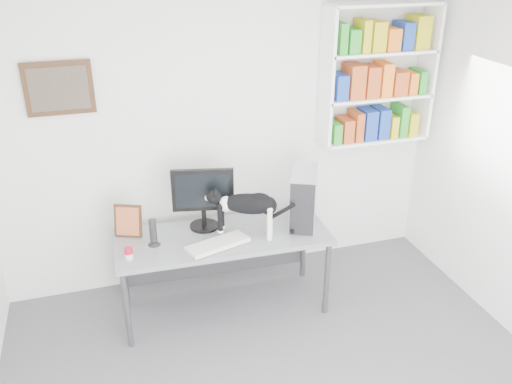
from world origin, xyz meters
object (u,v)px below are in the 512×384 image
(bookshelf, at_px, (378,75))
(pc_tower, at_px, (303,198))
(desk, at_px, (224,272))
(leaning_print, at_px, (128,220))
(soup_can, at_px, (129,253))
(monitor, at_px, (203,198))
(cat, at_px, (247,214))
(speaker, at_px, (153,232))
(keyboard, at_px, (218,244))

(bookshelf, relative_size, pc_tower, 2.64)
(bookshelf, bearing_deg, desk, -163.20)
(pc_tower, xyz_separation_m, leaning_print, (-1.45, 0.20, -0.09))
(leaning_print, bearing_deg, soup_can, -72.90)
(monitor, bearing_deg, cat, -27.51)
(leaning_print, bearing_deg, speaker, -27.91)
(bookshelf, bearing_deg, leaning_print, -173.71)
(keyboard, height_order, pc_tower, pc_tower)
(desk, bearing_deg, leaning_print, 165.25)
(pc_tower, distance_m, cat, 0.53)
(desk, distance_m, soup_can, 0.89)
(bookshelf, relative_size, leaning_print, 4.40)
(bookshelf, height_order, pc_tower, bookshelf)
(pc_tower, distance_m, soup_can, 1.51)
(desk, xyz_separation_m, monitor, (-0.12, 0.18, 0.64))
(speaker, distance_m, leaning_print, 0.28)
(desk, height_order, speaker, speaker)
(monitor, xyz_separation_m, cat, (0.31, -0.25, -0.07))
(soup_can, bearing_deg, leaning_print, 84.47)
(keyboard, xyz_separation_m, soup_can, (-0.69, 0.01, 0.03))
(monitor, bearing_deg, speaker, -146.85)
(speaker, bearing_deg, keyboard, -15.46)
(pc_tower, xyz_separation_m, speaker, (-1.28, -0.01, -0.12))
(leaning_print, xyz_separation_m, cat, (0.93, -0.30, 0.06))
(keyboard, bearing_deg, speaker, 143.82)
(speaker, height_order, soup_can, speaker)
(pc_tower, relative_size, soup_can, 5.04)
(bookshelf, xyz_separation_m, soup_can, (-2.35, -0.62, -1.07))
(monitor, distance_m, keyboard, 0.42)
(keyboard, bearing_deg, leaning_print, 132.92)
(keyboard, distance_m, speaker, 0.52)
(bookshelf, distance_m, speaker, 2.40)
(soup_can, height_order, cat, cat)
(pc_tower, height_order, cat, pc_tower)
(keyboard, relative_size, pc_tower, 1.07)
(desk, relative_size, leaning_print, 6.23)
(pc_tower, bearing_deg, keyboard, -142.90)
(bookshelf, bearing_deg, keyboard, -159.02)
(bookshelf, distance_m, leaning_print, 2.52)
(desk, relative_size, soup_can, 18.79)
(desk, bearing_deg, pc_tower, 3.29)
(bookshelf, distance_m, keyboard, 2.08)
(speaker, relative_size, leaning_print, 0.84)
(pc_tower, bearing_deg, soup_can, -149.22)
(keyboard, relative_size, speaker, 2.13)
(monitor, height_order, keyboard, monitor)
(leaning_print, bearing_deg, bookshelf, 28.93)
(bookshelf, xyz_separation_m, speaker, (-2.14, -0.47, -1.00))
(desk, height_order, soup_can, soup_can)
(pc_tower, distance_m, speaker, 1.28)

